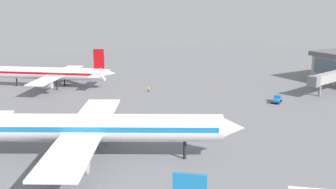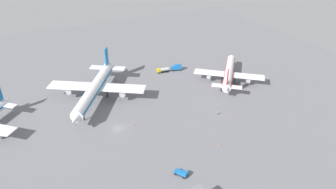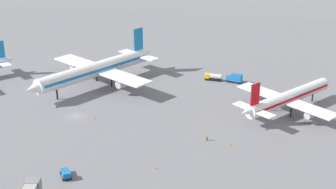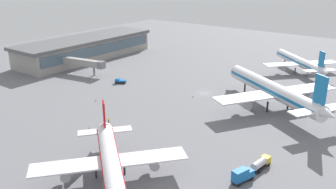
{
  "view_description": "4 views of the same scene",
  "coord_description": "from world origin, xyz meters",
  "px_view_note": "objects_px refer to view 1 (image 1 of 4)",
  "views": [
    {
      "loc": [
        -70.45,
        52.15,
        30.12
      ],
      "look_at": [
        20.92,
        -4.01,
        3.96
      ],
      "focal_mm": 43.83,
      "sensor_mm": 36.0,
      "label": 1
    },
    {
      "loc": [
        -27.83,
        -100.82,
        72.84
      ],
      "look_at": [
        27.29,
        10.9,
        3.03
      ],
      "focal_mm": 34.05,
      "sensor_mm": 36.0,
      "label": 2
    },
    {
      "loc": [
        52.18,
        -130.29,
        62.17
      ],
      "look_at": [
        26.43,
        11.14,
        4.53
      ],
      "focal_mm": 53.23,
      "sensor_mm": 36.0,
      "label": 3
    },
    {
      "loc": [
        110.45,
        65.74,
        45.06
      ],
      "look_at": [
        20.98,
        -1.27,
        5.16
      ],
      "focal_mm": 38.42,
      "sensor_mm": 36.0,
      "label": 4
    }
  ],
  "objects_px": {
    "airplane_distant": "(53,73)",
    "safety_cone_far_side": "(143,87)",
    "airplane_at_gate": "(94,127)",
    "safety_cone_mid_apron": "(213,91)",
    "pushback_tractor": "(277,99)",
    "safety_cone_near_gate": "(189,124)",
    "ground_crew_worker": "(149,89)"
  },
  "relations": [
    {
      "from": "ground_crew_worker",
      "to": "safety_cone_far_side",
      "type": "distance_m",
      "value": 6.73
    },
    {
      "from": "airplane_distant",
      "to": "safety_cone_mid_apron",
      "type": "relative_size",
      "value": 59.67
    },
    {
      "from": "airplane_at_gate",
      "to": "ground_crew_worker",
      "type": "bearing_deg",
      "value": 82.83
    },
    {
      "from": "airplane_at_gate",
      "to": "airplane_distant",
      "type": "height_order",
      "value": "airplane_at_gate"
    },
    {
      "from": "safety_cone_far_side",
      "to": "safety_cone_mid_apron",
      "type": "bearing_deg",
      "value": -137.29
    },
    {
      "from": "airplane_at_gate",
      "to": "safety_cone_near_gate",
      "type": "distance_m",
      "value": 28.45
    },
    {
      "from": "airplane_at_gate",
      "to": "airplane_distant",
      "type": "distance_m",
      "value": 65.63
    },
    {
      "from": "airplane_at_gate",
      "to": "safety_cone_near_gate",
      "type": "xyz_separation_m",
      "value": [
        7.76,
        -26.74,
        -5.83
      ]
    },
    {
      "from": "airplane_distant",
      "to": "pushback_tractor",
      "type": "distance_m",
      "value": 72.14
    },
    {
      "from": "airplane_distant",
      "to": "pushback_tractor",
      "type": "height_order",
      "value": "airplane_distant"
    },
    {
      "from": "airplane_at_gate",
      "to": "safety_cone_near_gate",
      "type": "height_order",
      "value": "airplane_at_gate"
    },
    {
      "from": "airplane_at_gate",
      "to": "airplane_distant",
      "type": "bearing_deg",
      "value": 112.46
    },
    {
      "from": "airplane_distant",
      "to": "safety_cone_far_side",
      "type": "bearing_deg",
      "value": -172.28
    },
    {
      "from": "pushback_tractor",
      "to": "ground_crew_worker",
      "type": "relative_size",
      "value": 2.84
    },
    {
      "from": "airplane_distant",
      "to": "pushback_tractor",
      "type": "bearing_deg",
      "value": 172.16
    },
    {
      "from": "airplane_distant",
      "to": "safety_cone_far_side",
      "type": "relative_size",
      "value": 59.67
    },
    {
      "from": "ground_crew_worker",
      "to": "safety_cone_near_gate",
      "type": "bearing_deg",
      "value": -145.85
    },
    {
      "from": "ground_crew_worker",
      "to": "safety_cone_mid_apron",
      "type": "bearing_deg",
      "value": -74.09
    },
    {
      "from": "airplane_at_gate",
      "to": "safety_cone_mid_apron",
      "type": "relative_size",
      "value": 81.89
    },
    {
      "from": "airplane_distant",
      "to": "safety_cone_near_gate",
      "type": "xyz_separation_m",
      "value": [
        -56.89,
        -15.51,
        -4.48
      ]
    },
    {
      "from": "ground_crew_worker",
      "to": "safety_cone_far_side",
      "type": "bearing_deg",
      "value": 34.37
    },
    {
      "from": "airplane_at_gate",
      "to": "pushback_tractor",
      "type": "bearing_deg",
      "value": 43.24
    },
    {
      "from": "airplane_at_gate",
      "to": "pushback_tractor",
      "type": "distance_m",
      "value": 61.27
    },
    {
      "from": "ground_crew_worker",
      "to": "safety_cone_near_gate",
      "type": "height_order",
      "value": "ground_crew_worker"
    },
    {
      "from": "pushback_tractor",
      "to": "safety_cone_near_gate",
      "type": "relative_size",
      "value": 7.91
    },
    {
      "from": "airplane_at_gate",
      "to": "airplane_distant",
      "type": "relative_size",
      "value": 1.37
    },
    {
      "from": "airplane_distant",
      "to": "ground_crew_worker",
      "type": "bearing_deg",
      "value": 176.45
    },
    {
      "from": "safety_cone_near_gate",
      "to": "safety_cone_far_side",
      "type": "bearing_deg",
      "value": -13.27
    },
    {
      "from": "pushback_tractor",
      "to": "ground_crew_worker",
      "type": "xyz_separation_m",
      "value": [
        30.84,
        25.0,
        -0.12
      ]
    },
    {
      "from": "airplane_distant",
      "to": "airplane_at_gate",
      "type": "bearing_deg",
      "value": 119.76
    },
    {
      "from": "ground_crew_worker",
      "to": "safety_cone_far_side",
      "type": "xyz_separation_m",
      "value": [
        6.54,
        -1.52,
        -0.55
      ]
    },
    {
      "from": "pushback_tractor",
      "to": "safety_cone_far_side",
      "type": "xyz_separation_m",
      "value": [
        37.37,
        23.48,
        -0.67
      ]
    }
  ]
}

